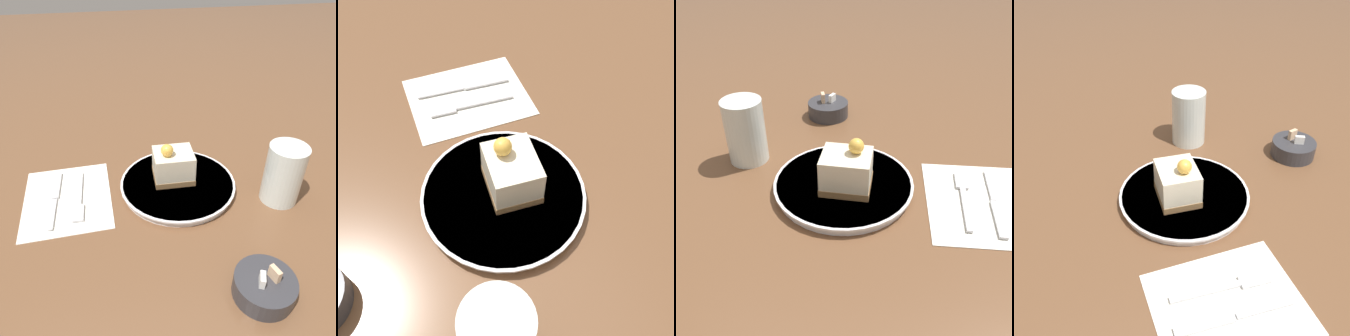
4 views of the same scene
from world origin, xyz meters
TOP-DOWN VIEW (x-y plane):
  - ground_plane at (0.00, 0.00)m, footprint 4.00×4.00m
  - plate at (0.01, -0.04)m, footprint 0.25×0.25m
  - cake_slice at (0.02, -0.05)m, footprint 0.09×0.07m
  - napkin at (0.25, -0.05)m, footprint 0.19×0.22m
  - fork at (0.22, -0.03)m, footprint 0.02×0.16m
  - knife at (0.27, -0.06)m, footprint 0.02×0.18m
  - sugar_bowl at (-0.06, 0.24)m, footprint 0.10×0.10m
  - drinking_glass at (-0.19, 0.03)m, footprint 0.08×0.08m

SIDE VIEW (x-z plane):
  - ground_plane at x=0.00m, z-range 0.00..0.00m
  - napkin at x=0.25m, z-range 0.00..0.00m
  - fork at x=0.22m, z-range 0.00..0.01m
  - knife at x=0.27m, z-range 0.00..0.01m
  - plate at x=0.01m, z-range 0.00..0.02m
  - sugar_bowl at x=-0.06m, z-range -0.01..0.05m
  - cake_slice at x=0.02m, z-range 0.01..0.10m
  - drinking_glass at x=-0.19m, z-range 0.00..0.13m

